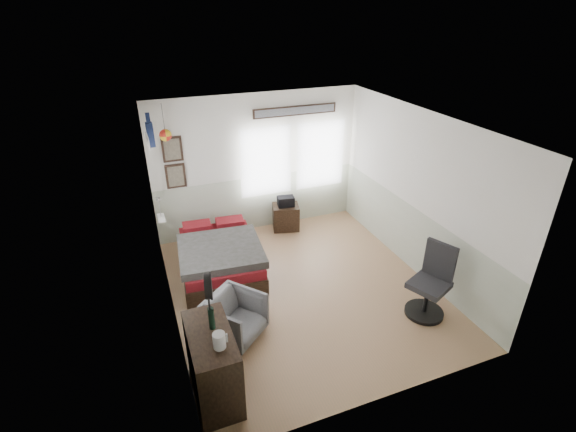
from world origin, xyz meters
name	(u,v)px	position (x,y,z in m)	size (l,w,h in m)	color
ground_plane	(303,289)	(0.00, 0.00, -0.01)	(4.00, 4.50, 0.01)	#A37C57
room_shell	(295,194)	(-0.08, 0.19, 1.61)	(4.02, 4.52, 2.71)	white
wall_decor	(199,136)	(-1.10, 1.96, 2.10)	(3.55, 1.32, 1.44)	black
bed	(220,257)	(-1.11, 0.98, 0.28)	(1.43, 1.92, 0.58)	black
dresser	(213,364)	(-1.74, -1.46, 0.45)	(0.48, 1.00, 0.90)	black
armchair	(235,317)	(-1.27, -0.63, 0.32)	(0.68, 0.70, 0.64)	gray
nightstand	(286,217)	(0.47, 1.99, 0.26)	(0.51, 0.41, 0.51)	black
task_chair	(430,287)	(1.50, -1.17, 0.46)	(0.66, 0.66, 1.12)	black
kettle	(219,340)	(-1.68, -1.68, 0.99)	(0.16, 0.14, 0.18)	silver
bottle	(211,318)	(-1.69, -1.37, 1.04)	(0.07, 0.07, 0.28)	black
stand_fan	(208,287)	(-1.69, -1.38, 1.47)	(0.13, 0.30, 0.73)	black
black_bag	(286,201)	(0.47, 1.99, 0.61)	(0.32, 0.21, 0.19)	black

